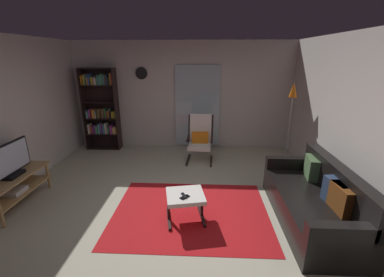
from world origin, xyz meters
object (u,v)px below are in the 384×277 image
Objects in this scene: tv_stand at (15,186)px; ottoman at (185,198)px; tv_remote at (184,196)px; wall_clock at (141,73)px; floor_lamp_by_shelf at (292,101)px; leather_sofa at (315,202)px; lounge_armchair at (200,137)px; bookshelf_near_tv at (101,109)px; cell_phone at (185,197)px; television at (10,162)px.

tv_stand reaches higher than ottoman.
wall_clock reaches higher than tv_remote.
floor_lamp_by_shelf is at bearing 21.55° from tv_stand.
leather_sofa reaches higher than tv_stand.
wall_clock is (-3.09, 3.02, 1.54)m from leather_sofa.
floor_lamp_by_shelf is at bearing 84.13° from leather_sofa.
tv_stand is 1.17× the size of lounge_armchair.
tv_remote is 3.67m from wall_clock.
floor_lamp_by_shelf is at bearing -4.22° from lounge_armchair.
bookshelf_near_tv is at bearing 169.70° from floor_lamp_by_shelf.
wall_clock is at bearing 154.38° from cell_phone.
leather_sofa is at bearing -2.42° from television.
floor_lamp_by_shelf reaches higher than tv_remote.
television reaches higher than leather_sofa.
tv_remote is (2.25, -2.93, -0.59)m from bookshelf_near_tv.
tv_remote is at bearing -52.44° from bookshelf_near_tv.
ottoman is 3.09m from floor_lamp_by_shelf.
wall_clock reaches higher than television.
bookshelf_near_tv is 4.39m from floor_lamp_by_shelf.
floor_lamp_by_shelf is (2.05, 2.15, 0.95)m from tv_remote.
tv_stand is 2.66m from tv_remote.
bookshelf_near_tv reaches higher than tv_stand.
leather_sofa is at bearing 1.72° from ottoman.
leather_sofa is 1.90× the size of lounge_armchair.
cell_phone is (0.01, -0.03, -0.00)m from tv_remote.
television is (0.00, 0.01, 0.42)m from tv_stand.
floor_lamp_by_shelf reaches higher than lounge_armchair.
tv_stand is at bearing -106.39° from television.
lounge_armchair is at bearing -30.61° from wall_clock.
leather_sofa is 2.30m from floor_lamp_by_shelf.
wall_clock is (1.39, 2.84, 1.52)m from tv_stand.
leather_sofa is at bearing -21.08° from tv_remote.
wall_clock reaches higher than lounge_armchair.
cell_phone is (-0.00, -0.09, 0.08)m from ottoman.
ottoman is 3.65m from wall_clock.
television is at bearing -158.52° from floor_lamp_by_shelf.
floor_lamp_by_shelf reaches higher than tv_stand.
tv_stand is 0.62× the size of leather_sofa.
tv_stand is 0.42m from television.
floor_lamp_by_shelf is (4.69, 1.85, 0.62)m from television.
tv_stand reaches higher than cell_phone.
floor_lamp_by_shelf is at bearing 89.61° from cell_phone.
leather_sofa is 4.59m from wall_clock.
bookshelf_near_tv is 6.84× the size of wall_clock.
tv_remote reaches higher than cell_phone.
bookshelf_near_tv is at bearing 102.99° from tv_remote.
tv_remote is (-0.01, -0.06, 0.08)m from ottoman.
wall_clock is at bearing 63.86° from tv_stand.
leather_sofa is 1.84m from cell_phone.
tv_stand is at bearing -98.47° from bookshelf_near_tv.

